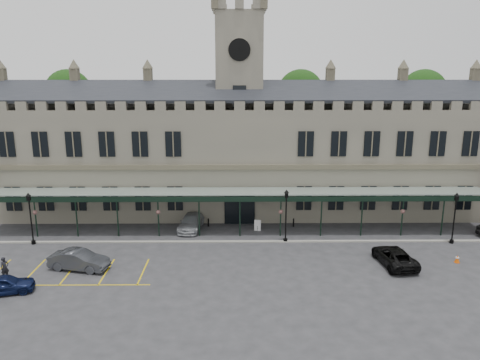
{
  "coord_description": "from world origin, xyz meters",
  "views": [
    {
      "loc": [
        -0.36,
        -36.47,
        16.41
      ],
      "look_at": [
        0.0,
        6.0,
        6.0
      ],
      "focal_mm": 35.0,
      "sensor_mm": 36.0,
      "label": 1
    }
  ],
  "objects_px": {
    "car_left_b": "(79,260)",
    "person_a": "(5,268)",
    "clock_tower": "(239,96)",
    "sign_board": "(258,225)",
    "traffic_cone": "(457,259)",
    "car_van": "(394,256)",
    "car_taxi": "(191,222)",
    "lamp_post_mid": "(286,211)",
    "lamp_post_right": "(455,213)",
    "lamp_post_left": "(30,214)",
    "station_building": "(239,155)",
    "car_left_a": "(4,284)"
  },
  "relations": [
    {
      "from": "traffic_cone",
      "to": "person_a",
      "type": "distance_m",
      "value": 37.29
    },
    {
      "from": "lamp_post_mid",
      "to": "car_taxi",
      "type": "bearing_deg",
      "value": 158.14
    },
    {
      "from": "lamp_post_right",
      "to": "car_left_a",
      "type": "bearing_deg",
      "value": -165.43
    },
    {
      "from": "sign_board",
      "to": "person_a",
      "type": "xyz_separation_m",
      "value": [
        -20.43,
        -10.9,
        0.34
      ]
    },
    {
      "from": "traffic_cone",
      "to": "person_a",
      "type": "height_order",
      "value": "person_a"
    },
    {
      "from": "car_taxi",
      "to": "clock_tower",
      "type": "bearing_deg",
      "value": 60.26
    },
    {
      "from": "traffic_cone",
      "to": "car_van",
      "type": "distance_m",
      "value": 5.59
    },
    {
      "from": "lamp_post_left",
      "to": "lamp_post_right",
      "type": "relative_size",
      "value": 1.01
    },
    {
      "from": "traffic_cone",
      "to": "sign_board",
      "type": "relative_size",
      "value": 0.59
    },
    {
      "from": "lamp_post_mid",
      "to": "car_left_b",
      "type": "xyz_separation_m",
      "value": [
        -17.7,
        -6.02,
        -2.27
      ]
    },
    {
      "from": "lamp_post_left",
      "to": "car_van",
      "type": "relative_size",
      "value": 0.95
    },
    {
      "from": "car_taxi",
      "to": "person_a",
      "type": "relative_size",
      "value": 2.86
    },
    {
      "from": "station_building",
      "to": "lamp_post_left",
      "type": "bearing_deg",
      "value": -151.3
    },
    {
      "from": "car_left_b",
      "to": "car_van",
      "type": "xyz_separation_m",
      "value": [
        26.36,
        0.7,
        -0.08
      ]
    },
    {
      "from": "sign_board",
      "to": "traffic_cone",
      "type": "bearing_deg",
      "value": -11.35
    },
    {
      "from": "car_taxi",
      "to": "car_van",
      "type": "height_order",
      "value": "car_taxi"
    },
    {
      "from": "traffic_cone",
      "to": "car_left_b",
      "type": "relative_size",
      "value": 0.14
    },
    {
      "from": "clock_tower",
      "to": "lamp_post_mid",
      "type": "height_order",
      "value": "clock_tower"
    },
    {
      "from": "car_left_b",
      "to": "person_a",
      "type": "bearing_deg",
      "value": 120.58
    },
    {
      "from": "traffic_cone",
      "to": "car_left_b",
      "type": "bearing_deg",
      "value": -178.06
    },
    {
      "from": "sign_board",
      "to": "car_van",
      "type": "relative_size",
      "value": 0.22
    },
    {
      "from": "car_taxi",
      "to": "car_van",
      "type": "bearing_deg",
      "value": -19.84
    },
    {
      "from": "station_building",
      "to": "lamp_post_right",
      "type": "relative_size",
      "value": 12.04
    },
    {
      "from": "car_van",
      "to": "person_a",
      "type": "height_order",
      "value": "person_a"
    },
    {
      "from": "traffic_cone",
      "to": "car_left_a",
      "type": "xyz_separation_m",
      "value": [
        -36.06,
        -5.28,
        0.38
      ]
    },
    {
      "from": "sign_board",
      "to": "lamp_post_left",
      "type": "bearing_deg",
      "value": -156.4
    },
    {
      "from": "car_left_b",
      "to": "car_van",
      "type": "distance_m",
      "value": 26.37
    },
    {
      "from": "lamp_post_mid",
      "to": "lamp_post_right",
      "type": "relative_size",
      "value": 1.04
    },
    {
      "from": "car_left_b",
      "to": "person_a",
      "type": "xyz_separation_m",
      "value": [
        -5.26,
        -1.74,
        0.1
      ]
    },
    {
      "from": "clock_tower",
      "to": "car_left_b",
      "type": "height_order",
      "value": "clock_tower"
    },
    {
      "from": "car_left_a",
      "to": "car_van",
      "type": "bearing_deg",
      "value": -96.73
    },
    {
      "from": "lamp_post_right",
      "to": "person_a",
      "type": "bearing_deg",
      "value": -169.3
    },
    {
      "from": "lamp_post_right",
      "to": "car_van",
      "type": "bearing_deg",
      "value": -145.59
    },
    {
      "from": "station_building",
      "to": "lamp_post_mid",
      "type": "distance_m",
      "value": 11.75
    },
    {
      "from": "station_building",
      "to": "traffic_cone",
      "type": "xyz_separation_m",
      "value": [
        18.56,
        -15.32,
        -6.13
      ]
    },
    {
      "from": "clock_tower",
      "to": "car_van",
      "type": "height_order",
      "value": "clock_tower"
    },
    {
      "from": "car_left_a",
      "to": "car_van",
      "type": "xyz_separation_m",
      "value": [
        30.5,
        4.9,
        0.02
      ]
    },
    {
      "from": "lamp_post_left",
      "to": "lamp_post_mid",
      "type": "distance_m",
      "value": 23.9
    },
    {
      "from": "lamp_post_mid",
      "to": "person_a",
      "type": "xyz_separation_m",
      "value": [
        -22.96,
        -7.76,
        -2.17
      ]
    },
    {
      "from": "traffic_cone",
      "to": "sign_board",
      "type": "height_order",
      "value": "sign_board"
    },
    {
      "from": "lamp_post_left",
      "to": "car_left_b",
      "type": "relative_size",
      "value": 1.02
    },
    {
      "from": "car_left_a",
      "to": "lamp_post_right",
      "type": "bearing_deg",
      "value": -91.29
    },
    {
      "from": "clock_tower",
      "to": "sign_board",
      "type": "xyz_separation_m",
      "value": [
        1.81,
        -7.33,
        -12.54
      ]
    },
    {
      "from": "lamp_post_left",
      "to": "station_building",
      "type": "bearing_deg",
      "value": 28.7
    },
    {
      "from": "station_building",
      "to": "traffic_cone",
      "type": "height_order",
      "value": "station_building"
    },
    {
      "from": "station_building",
      "to": "car_left_b",
      "type": "height_order",
      "value": "station_building"
    },
    {
      "from": "car_left_a",
      "to": "person_a",
      "type": "relative_size",
      "value": 2.31
    },
    {
      "from": "lamp_post_mid",
      "to": "person_a",
      "type": "relative_size",
      "value": 2.86
    },
    {
      "from": "lamp_post_right",
      "to": "sign_board",
      "type": "relative_size",
      "value": 4.3
    },
    {
      "from": "lamp_post_right",
      "to": "lamp_post_mid",
      "type": "bearing_deg",
      "value": 178.39
    }
  ]
}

